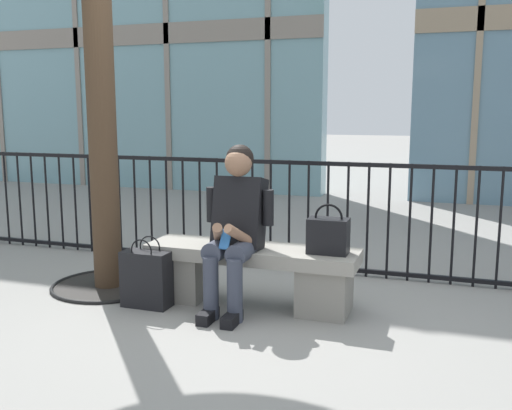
% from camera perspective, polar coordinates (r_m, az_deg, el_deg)
% --- Properties ---
extents(ground_plane, '(60.00, 60.00, 0.00)m').
position_cam_1_polar(ground_plane, '(4.44, -0.43, -9.80)').
color(ground_plane, gray).
extents(stone_bench, '(1.60, 0.44, 0.45)m').
position_cam_1_polar(stone_bench, '(4.36, -0.43, -6.43)').
color(stone_bench, gray).
rests_on(stone_bench, ground).
extents(seated_person_with_phone, '(0.52, 0.66, 1.21)m').
position_cam_1_polar(seated_person_with_phone, '(4.18, -2.06, -1.78)').
color(seated_person_with_phone, '#383D4C').
rests_on(seated_person_with_phone, ground).
extents(handbag_on_bench, '(0.29, 0.17, 0.36)m').
position_cam_1_polar(handbag_on_bench, '(4.12, 7.15, -2.96)').
color(handbag_on_bench, black).
rests_on(handbag_on_bench, stone_bench).
extents(shopping_bag, '(0.36, 0.18, 0.53)m').
position_cam_1_polar(shopping_bag, '(4.41, -10.76, -7.14)').
color(shopping_bag, black).
rests_on(shopping_bag, ground).
extents(plaza_railing, '(7.48, 0.04, 1.01)m').
position_cam_1_polar(plaza_railing, '(5.26, 3.29, -0.98)').
color(plaza_railing, black).
rests_on(plaza_railing, ground).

